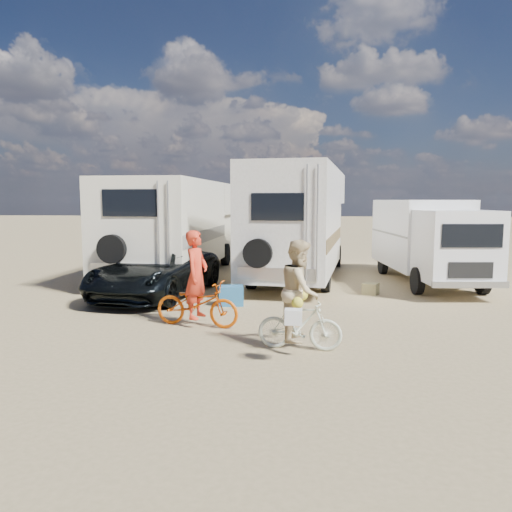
# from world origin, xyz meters

# --- Properties ---
(ground) EXTENTS (140.00, 140.00, 0.00)m
(ground) POSITION_xyz_m (0.00, 0.00, 0.00)
(ground) COLOR #9F895F
(ground) RESTS_ON ground
(rv_main) EXTENTS (3.63, 9.37, 3.69)m
(rv_main) POSITION_xyz_m (-0.15, 7.33, 1.85)
(rv_main) COLOR white
(rv_main) RESTS_ON ground
(rv_left) EXTENTS (3.08, 8.67, 3.30)m
(rv_left) POSITION_xyz_m (-4.55, 7.39, 1.65)
(rv_left) COLOR beige
(rv_left) RESTS_ON ground
(box_truck) EXTENTS (2.62, 6.58, 2.65)m
(box_truck) POSITION_xyz_m (3.88, 6.31, 1.32)
(box_truck) COLOR white
(box_truck) RESTS_ON ground
(dark_suv) EXTENTS (3.02, 5.28, 1.39)m
(dark_suv) POSITION_xyz_m (-4.13, 3.45, 0.69)
(dark_suv) COLOR black
(dark_suv) RESTS_ON ground
(bike_man) EXTENTS (1.93, 1.01, 0.97)m
(bike_man) POSITION_xyz_m (-2.29, 0.29, 0.48)
(bike_man) COLOR #C74904
(bike_man) RESTS_ON ground
(bike_woman) EXTENTS (1.54, 0.60, 0.90)m
(bike_woman) POSITION_xyz_m (-0.13, -1.16, 0.45)
(bike_woman) COLOR beige
(bike_woman) RESTS_ON ground
(rider_man) EXTENTS (0.57, 0.75, 1.84)m
(rider_man) POSITION_xyz_m (-2.29, 0.29, 0.92)
(rider_man) COLOR red
(rider_man) RESTS_ON ground
(rider_woman) EXTENTS (0.77, 0.94, 1.79)m
(rider_woman) POSITION_xyz_m (-0.13, -1.16, 0.89)
(rider_woman) COLOR #D0B585
(rider_woman) RESTS_ON ground
(cooler) EXTENTS (0.68, 0.54, 0.49)m
(cooler) POSITION_xyz_m (-1.88, 2.41, 0.24)
(cooler) COLOR #266290
(cooler) RESTS_ON ground
(crate) EXTENTS (0.53, 0.53, 0.32)m
(crate) POSITION_xyz_m (1.84, 4.20, 0.16)
(crate) COLOR #968A57
(crate) RESTS_ON ground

